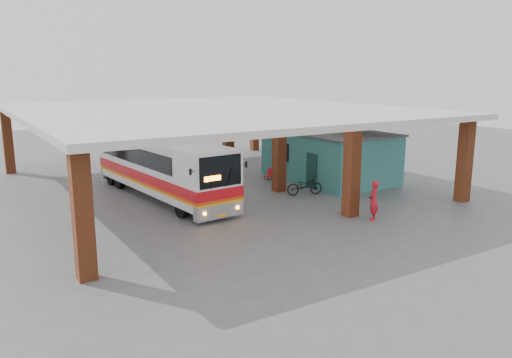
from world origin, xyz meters
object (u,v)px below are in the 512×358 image
object	(u,v)px
coach_bus	(162,166)
pedestrian	(374,200)
red_chair	(269,174)
motorcycle	(304,186)

from	to	relation	value
coach_bus	pedestrian	bearing A→B (deg)	-59.13
coach_bus	pedestrian	size ratio (longest dim) A/B	6.48
coach_bus	red_chair	world-z (taller)	coach_bus
motorcycle	pedestrian	xyz separation A→B (m)	(-0.26, -5.55, 0.40)
red_chair	motorcycle	bearing A→B (deg)	-103.52
pedestrian	red_chair	bearing A→B (deg)	-132.29
coach_bus	motorcycle	size ratio (longest dim) A/B	5.93
coach_bus	motorcycle	bearing A→B (deg)	-32.87
motorcycle	red_chair	world-z (taller)	motorcycle
motorcycle	pedestrian	bearing A→B (deg)	-165.94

